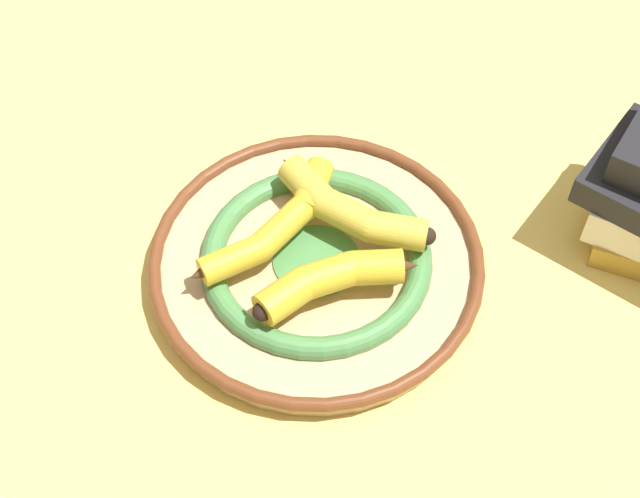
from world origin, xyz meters
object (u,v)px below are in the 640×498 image
at_px(banana_a, 333,279).
at_px(banana_b, 272,227).
at_px(banana_c, 347,208).
at_px(decorative_bowl, 320,262).

distance_m(banana_a, banana_b, 0.09).
distance_m(banana_b, banana_c, 0.08).
xyz_separation_m(banana_a, banana_c, (-0.02, -0.09, -0.00)).
xyz_separation_m(decorative_bowl, banana_c, (-0.03, -0.04, 0.04)).
relative_size(decorative_bowl, banana_c, 2.15).
height_order(banana_a, banana_c, same).
height_order(banana_b, banana_c, banana_c).
height_order(decorative_bowl, banana_a, banana_a).
height_order(banana_a, banana_b, banana_a).
distance_m(decorative_bowl, banana_a, 0.06).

